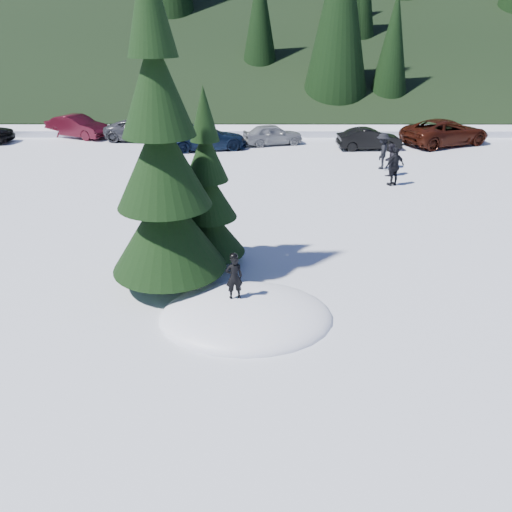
{
  "coord_description": "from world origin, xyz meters",
  "views": [
    {
      "loc": [
        0.28,
        -10.96,
        6.9
      ],
      "look_at": [
        0.25,
        1.38,
        1.1
      ],
      "focal_mm": 35.0,
      "sensor_mm": 36.0,
      "label": 1
    }
  ],
  "objects_px": {
    "child_skier": "(234,277)",
    "car_4": "(273,134)",
    "adult_2": "(382,151)",
    "car_5": "(369,139)",
    "spruce_short": "(208,200)",
    "car_2": "(144,130)",
    "adult_0": "(390,160)",
    "car_1": "(77,126)",
    "spruce_tall": "(163,173)",
    "car_6": "(445,132)",
    "car_3": "(205,137)",
    "adult_1": "(395,166)"
  },
  "relations": [
    {
      "from": "car_5",
      "to": "adult_2",
      "type": "bearing_deg",
      "value": 173.13
    },
    {
      "from": "adult_2",
      "to": "car_5",
      "type": "relative_size",
      "value": 0.49
    },
    {
      "from": "car_1",
      "to": "adult_2",
      "type": "bearing_deg",
      "value": -88.73
    },
    {
      "from": "adult_2",
      "to": "car_5",
      "type": "bearing_deg",
      "value": -165.25
    },
    {
      "from": "adult_0",
      "to": "car_4",
      "type": "bearing_deg",
      "value": -96.51
    },
    {
      "from": "spruce_tall",
      "to": "car_5",
      "type": "relative_size",
      "value": 2.29
    },
    {
      "from": "adult_0",
      "to": "adult_1",
      "type": "height_order",
      "value": "adult_1"
    },
    {
      "from": "child_skier",
      "to": "car_6",
      "type": "bearing_deg",
      "value": -134.74
    },
    {
      "from": "adult_2",
      "to": "car_3",
      "type": "distance_m",
      "value": 10.41
    },
    {
      "from": "spruce_short",
      "to": "car_6",
      "type": "xyz_separation_m",
      "value": [
        13.06,
        16.84,
        -1.33
      ]
    },
    {
      "from": "child_skier",
      "to": "car_1",
      "type": "height_order",
      "value": "child_skier"
    },
    {
      "from": "adult_1",
      "to": "adult_2",
      "type": "bearing_deg",
      "value": -119.07
    },
    {
      "from": "spruce_short",
      "to": "adult_2",
      "type": "bearing_deg",
      "value": 54.95
    },
    {
      "from": "child_skier",
      "to": "car_4",
      "type": "bearing_deg",
      "value": -107.65
    },
    {
      "from": "adult_0",
      "to": "car_1",
      "type": "relative_size",
      "value": 0.37
    },
    {
      "from": "car_5",
      "to": "car_6",
      "type": "xyz_separation_m",
      "value": [
        4.94,
        1.29,
        0.15
      ]
    },
    {
      "from": "spruce_tall",
      "to": "spruce_short",
      "type": "relative_size",
      "value": 1.6
    },
    {
      "from": "adult_0",
      "to": "adult_2",
      "type": "relative_size",
      "value": 0.86
    },
    {
      "from": "spruce_tall",
      "to": "adult_1",
      "type": "xyz_separation_m",
      "value": [
        8.79,
        9.7,
        -2.42
      ]
    },
    {
      "from": "spruce_short",
      "to": "adult_1",
      "type": "bearing_deg",
      "value": 46.81
    },
    {
      "from": "spruce_tall",
      "to": "car_1",
      "type": "xyz_separation_m",
      "value": [
        -9.31,
        20.34,
        -2.61
      ]
    },
    {
      "from": "child_skier",
      "to": "adult_1",
      "type": "bearing_deg",
      "value": -134.59
    },
    {
      "from": "car_3",
      "to": "spruce_tall",
      "type": "bearing_deg",
      "value": 169.72
    },
    {
      "from": "car_6",
      "to": "car_3",
      "type": "bearing_deg",
      "value": 71.31
    },
    {
      "from": "car_3",
      "to": "car_1",
      "type": "bearing_deg",
      "value": 56.36
    },
    {
      "from": "spruce_tall",
      "to": "adult_0",
      "type": "relative_size",
      "value": 5.44
    },
    {
      "from": "child_skier",
      "to": "car_4",
      "type": "distance_m",
      "value": 19.9
    },
    {
      "from": "car_4",
      "to": "child_skier",
      "type": "bearing_deg",
      "value": 160.22
    },
    {
      "from": "spruce_tall",
      "to": "car_6",
      "type": "height_order",
      "value": "spruce_tall"
    },
    {
      "from": "adult_0",
      "to": "adult_2",
      "type": "distance_m",
      "value": 1.31
    },
    {
      "from": "car_2",
      "to": "spruce_short",
      "type": "bearing_deg",
      "value": -153.87
    },
    {
      "from": "car_6",
      "to": "child_skier",
      "type": "bearing_deg",
      "value": 124.75
    },
    {
      "from": "adult_1",
      "to": "car_6",
      "type": "xyz_separation_m",
      "value": [
        5.27,
        8.54,
        -0.13
      ]
    },
    {
      "from": "spruce_short",
      "to": "adult_2",
      "type": "height_order",
      "value": "spruce_short"
    },
    {
      "from": "car_1",
      "to": "car_3",
      "type": "distance_m",
      "value": 9.35
    },
    {
      "from": "spruce_tall",
      "to": "car_3",
      "type": "xyz_separation_m",
      "value": [
        -0.6,
        16.94,
        -2.62
      ]
    },
    {
      "from": "adult_2",
      "to": "car_2",
      "type": "xyz_separation_m",
      "value": [
        -13.66,
        6.75,
        -0.25
      ]
    },
    {
      "from": "car_3",
      "to": "car_4",
      "type": "xyz_separation_m",
      "value": [
        4.02,
        1.28,
        -0.08
      ]
    },
    {
      "from": "adult_2",
      "to": "car_6",
      "type": "height_order",
      "value": "adult_2"
    },
    {
      "from": "adult_2",
      "to": "car_6",
      "type": "relative_size",
      "value": 0.33
    },
    {
      "from": "car_1",
      "to": "car_5",
      "type": "bearing_deg",
      "value": -76.18
    },
    {
      "from": "car_4",
      "to": "car_6",
      "type": "xyz_separation_m",
      "value": [
        10.64,
        0.02,
        0.15
      ]
    },
    {
      "from": "adult_0",
      "to": "car_2",
      "type": "xyz_separation_m",
      "value": [
        -13.74,
        8.04,
        -0.12
      ]
    },
    {
      "from": "spruce_tall",
      "to": "car_1",
      "type": "relative_size",
      "value": 2.0
    },
    {
      "from": "spruce_short",
      "to": "child_skier",
      "type": "distance_m",
      "value": 3.31
    },
    {
      "from": "spruce_short",
      "to": "car_2",
      "type": "distance_m",
      "value": 18.94
    },
    {
      "from": "car_4",
      "to": "car_5",
      "type": "distance_m",
      "value": 5.83
    },
    {
      "from": "car_1",
      "to": "car_4",
      "type": "height_order",
      "value": "car_1"
    },
    {
      "from": "adult_2",
      "to": "car_5",
      "type": "height_order",
      "value": "adult_2"
    },
    {
      "from": "child_skier",
      "to": "car_4",
      "type": "xyz_separation_m",
      "value": [
        1.52,
        19.84,
        -0.45
      ]
    }
  ]
}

